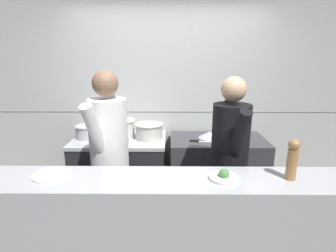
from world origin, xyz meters
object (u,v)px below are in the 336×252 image
(oven_range, at_px, (121,172))
(sauce_pot, at_px, (122,128))
(braising_pot, at_px, (149,131))
(chef_head_cook, at_px, (110,154))
(plated_dish_appetiser, at_px, (224,176))
(pepper_mill, at_px, (293,159))
(chefs_knife, at_px, (203,141))
(plated_dish_main, at_px, (51,175))
(mixing_bowl_steel, at_px, (210,135))
(chef_sous, at_px, (229,158))
(stock_pot, at_px, (88,131))

(oven_range, xyz_separation_m, sauce_pot, (0.02, 0.05, 0.56))
(braising_pot, relative_size, chef_head_cook, 0.20)
(plated_dish_appetiser, distance_m, pepper_mill, 0.51)
(oven_range, distance_m, chefs_knife, 1.12)
(chefs_knife, bearing_deg, pepper_mill, -66.08)
(plated_dish_main, distance_m, chef_head_cook, 0.60)
(mixing_bowl_steel, height_order, chef_sous, chef_sous)
(oven_range, bearing_deg, sauce_pot, 68.28)
(braising_pot, bearing_deg, chef_head_cook, -113.93)
(plated_dish_main, relative_size, plated_dish_appetiser, 1.22)
(braising_pot, bearing_deg, oven_range, 179.25)
(braising_pot, bearing_deg, pepper_mill, -47.38)
(oven_range, bearing_deg, stock_pot, 177.68)
(sauce_pot, xyz_separation_m, chefs_knife, (0.99, -0.17, -0.11))
(braising_pot, bearing_deg, plated_dish_appetiser, -62.23)
(pepper_mill, distance_m, chef_head_cook, 1.58)
(oven_range, height_order, plated_dish_appetiser, plated_dish_appetiser)
(chefs_knife, relative_size, chef_sous, 0.23)
(sauce_pot, bearing_deg, chef_sous, -34.35)
(stock_pot, height_order, pepper_mill, pepper_mill)
(plated_dish_main, distance_m, chef_sous, 1.55)
(chef_head_cook, bearing_deg, pepper_mill, -5.11)
(chef_sous, bearing_deg, sauce_pot, 140.03)
(mixing_bowl_steel, bearing_deg, plated_dish_appetiser, -93.73)
(braising_pot, bearing_deg, mixing_bowl_steel, 4.52)
(chefs_knife, relative_size, plated_dish_appetiser, 1.76)
(sauce_pot, height_order, plated_dish_main, sauce_pot)
(stock_pot, relative_size, chef_sous, 0.17)
(plated_dish_main, bearing_deg, stock_pot, 94.56)
(plated_dish_main, xyz_separation_m, plated_dish_appetiser, (1.32, -0.04, 0.01))
(chef_sous, bearing_deg, pepper_mill, -62.46)
(pepper_mill, bearing_deg, oven_range, 140.39)
(plated_dish_appetiser, bearing_deg, mixing_bowl_steel, 86.27)
(stock_pot, xyz_separation_m, chef_sous, (1.57, -0.76, -0.03))
(plated_dish_appetiser, height_order, chef_sous, chef_sous)
(plated_dish_main, bearing_deg, sauce_pot, 76.25)
(oven_range, height_order, chef_head_cook, chef_head_cook)
(chefs_knife, distance_m, plated_dish_appetiser, 1.14)
(plated_dish_main, height_order, pepper_mill, pepper_mill)
(chefs_knife, height_order, plated_dish_appetiser, plated_dish_appetiser)
(chefs_knife, height_order, pepper_mill, pepper_mill)
(oven_range, bearing_deg, plated_dish_main, -103.39)
(stock_pot, xyz_separation_m, pepper_mill, (1.91, -1.27, 0.17))
(stock_pot, relative_size, chef_head_cook, 0.17)
(stock_pot, distance_m, plated_dish_main, 1.24)
(braising_pot, height_order, plated_dish_main, braising_pot)
(oven_range, distance_m, chef_sous, 1.48)
(sauce_pot, height_order, chef_head_cook, chef_head_cook)
(chef_head_cook, bearing_deg, stock_pot, 135.11)
(plated_dish_main, bearing_deg, chef_sous, 18.10)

